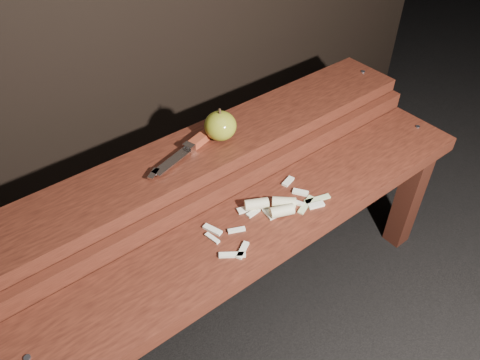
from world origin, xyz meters
TOP-DOWN VIEW (x-y plane):
  - ground at (0.00, 0.00)m, footprint 60.00×60.00m
  - bench_front_tier at (0.00, -0.06)m, footprint 1.20×0.20m
  - bench_rear_tier at (0.00, 0.17)m, footprint 1.20×0.21m
  - apple at (0.03, 0.17)m, footprint 0.08×0.08m
  - knife at (-0.04, 0.18)m, footprint 0.24×0.09m
  - apple_scraps at (0.01, -0.05)m, footprint 0.32×0.13m

SIDE VIEW (x-z plane):
  - ground at x=0.00m, z-range 0.00..0.00m
  - bench_front_tier at x=0.00m, z-range 0.14..0.56m
  - bench_rear_tier at x=0.00m, z-range 0.16..0.67m
  - apple_scraps at x=0.01m, z-range 0.42..0.44m
  - knife at x=-0.04m, z-range 0.50..0.52m
  - apple at x=0.03m, z-range 0.49..0.58m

